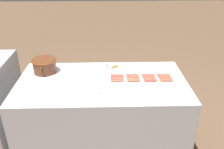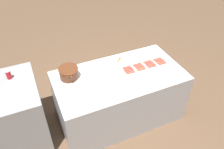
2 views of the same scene
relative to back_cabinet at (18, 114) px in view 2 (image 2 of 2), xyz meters
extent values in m
plane|color=brown|center=(-0.21, -1.53, -0.51)|extent=(20.00, 20.00, 0.00)
cube|color=#ADAFB5|center=(-0.21, -1.53, -0.07)|extent=(1.05, 1.97, 0.89)
cube|color=silver|center=(-0.21, -1.53, 0.38)|extent=(1.03, 1.93, 0.00)
cube|color=#939599|center=(0.00, 0.00, 0.00)|extent=(0.98, 0.70, 1.03)
cylinder|color=#B05239|center=(-0.24, -2.28, 0.40)|extent=(0.03, 0.13, 0.03)
sphere|color=#B05239|center=(-0.24, -2.34, 0.40)|extent=(0.03, 0.03, 0.03)
sphere|color=#B05239|center=(-0.24, -2.22, 0.40)|extent=(0.03, 0.03, 0.03)
cylinder|color=#B54738|center=(-0.24, -2.09, 0.40)|extent=(0.04, 0.13, 0.03)
sphere|color=#B54738|center=(-0.23, -2.15, 0.40)|extent=(0.03, 0.03, 0.03)
sphere|color=#B54738|center=(-0.24, -2.03, 0.40)|extent=(0.03, 0.03, 0.03)
cylinder|color=#B35338|center=(-0.23, -1.90, 0.40)|extent=(0.03, 0.13, 0.03)
sphere|color=#B35338|center=(-0.23, -1.96, 0.40)|extent=(0.03, 0.03, 0.03)
sphere|color=#B35338|center=(-0.24, -1.83, 0.40)|extent=(0.03, 0.03, 0.03)
cylinder|color=#B75341|center=(-0.24, -1.71, 0.40)|extent=(0.03, 0.13, 0.03)
sphere|color=#B75341|center=(-0.24, -1.77, 0.40)|extent=(0.03, 0.03, 0.03)
sphere|color=#B75341|center=(-0.23, -1.64, 0.40)|extent=(0.03, 0.03, 0.03)
cylinder|color=#B5533C|center=(-0.20, -2.28, 0.40)|extent=(0.03, 0.13, 0.03)
sphere|color=#B5533C|center=(-0.20, -2.34, 0.40)|extent=(0.03, 0.03, 0.03)
sphere|color=#B5533C|center=(-0.20, -2.21, 0.40)|extent=(0.03, 0.03, 0.03)
cylinder|color=#B05241|center=(-0.20, -2.09, 0.40)|extent=(0.03, 0.13, 0.03)
sphere|color=#B05241|center=(-0.20, -2.15, 0.40)|extent=(0.03, 0.03, 0.03)
sphere|color=#B05241|center=(-0.20, -2.03, 0.40)|extent=(0.03, 0.03, 0.03)
cylinder|color=#B0523B|center=(-0.20, -1.90, 0.40)|extent=(0.03, 0.13, 0.03)
sphere|color=#B0523B|center=(-0.20, -1.96, 0.40)|extent=(0.03, 0.03, 0.03)
sphere|color=#B0523B|center=(-0.20, -1.84, 0.40)|extent=(0.03, 0.03, 0.03)
cylinder|color=#AD4B3B|center=(-0.20, -1.71, 0.40)|extent=(0.03, 0.13, 0.03)
sphere|color=#AD4B3B|center=(-0.20, -1.77, 0.40)|extent=(0.03, 0.03, 0.03)
sphere|color=#AD4B3B|center=(-0.20, -1.65, 0.40)|extent=(0.03, 0.03, 0.03)
cylinder|color=#B6483B|center=(-0.17, -2.28, 0.40)|extent=(0.04, 0.13, 0.03)
sphere|color=#B6483B|center=(-0.17, -2.34, 0.40)|extent=(0.03, 0.03, 0.03)
sphere|color=#B6483B|center=(-0.16, -2.21, 0.40)|extent=(0.03, 0.03, 0.03)
cylinder|color=#AB4A3E|center=(-0.17, -2.09, 0.40)|extent=(0.03, 0.13, 0.03)
sphere|color=#AB4A3E|center=(-0.17, -2.15, 0.40)|extent=(0.03, 0.03, 0.03)
sphere|color=#AB4A3E|center=(-0.16, -2.02, 0.40)|extent=(0.03, 0.03, 0.03)
cylinder|color=#B35139|center=(-0.16, -1.90, 0.40)|extent=(0.04, 0.13, 0.03)
sphere|color=#B35139|center=(-0.17, -1.96, 0.40)|extent=(0.03, 0.03, 0.03)
sphere|color=#B35139|center=(-0.16, -1.84, 0.40)|extent=(0.03, 0.03, 0.03)
cylinder|color=#B8453A|center=(-0.16, -1.71, 0.40)|extent=(0.03, 0.13, 0.03)
sphere|color=#B8453A|center=(-0.16, -1.77, 0.40)|extent=(0.03, 0.03, 0.03)
sphere|color=#B8453A|center=(-0.17, -1.64, 0.40)|extent=(0.03, 0.03, 0.03)
cylinder|color=#B6533E|center=(-0.12, -2.27, 0.40)|extent=(0.04, 0.13, 0.03)
sphere|color=#B6533E|center=(-0.12, -2.34, 0.40)|extent=(0.03, 0.03, 0.03)
sphere|color=#B6533E|center=(-0.13, -2.21, 0.40)|extent=(0.03, 0.03, 0.03)
cylinder|color=#B84A3F|center=(-0.13, -2.09, 0.40)|extent=(0.03, 0.13, 0.03)
sphere|color=#B84A3F|center=(-0.12, -2.15, 0.40)|extent=(0.03, 0.03, 0.03)
sphere|color=#B84A3F|center=(-0.13, -2.03, 0.40)|extent=(0.03, 0.03, 0.03)
cylinder|color=#AB4D3E|center=(-0.12, -1.90, 0.40)|extent=(0.03, 0.13, 0.03)
sphere|color=#AB4D3E|center=(-0.12, -1.96, 0.40)|extent=(0.03, 0.03, 0.03)
sphere|color=#AB4D3E|center=(-0.12, -1.84, 0.40)|extent=(0.03, 0.03, 0.03)
cylinder|color=#B7483E|center=(-0.13, -1.72, 0.40)|extent=(0.03, 0.13, 0.03)
sphere|color=#B7483E|center=(-0.13, -1.78, 0.40)|extent=(0.03, 0.03, 0.03)
sphere|color=#B7483E|center=(-0.12, -1.65, 0.40)|extent=(0.03, 0.03, 0.03)
cylinder|color=#AC4F3B|center=(-0.09, -2.27, 0.40)|extent=(0.03, 0.13, 0.03)
sphere|color=#AC4F3B|center=(-0.09, -2.33, 0.40)|extent=(0.03, 0.03, 0.03)
sphere|color=#AC4F3B|center=(-0.09, -2.21, 0.40)|extent=(0.03, 0.03, 0.03)
cylinder|color=#AF5340|center=(-0.09, -2.08, 0.40)|extent=(0.03, 0.13, 0.03)
sphere|color=#AF5340|center=(-0.09, -2.15, 0.40)|extent=(0.03, 0.03, 0.03)
sphere|color=#AF5340|center=(-0.09, -2.02, 0.40)|extent=(0.03, 0.03, 0.03)
cylinder|color=#B7493C|center=(-0.09, -1.89, 0.40)|extent=(0.03, 0.13, 0.03)
sphere|color=#B7493C|center=(-0.09, -1.96, 0.40)|extent=(0.03, 0.03, 0.03)
sphere|color=#B7493C|center=(-0.09, -1.83, 0.40)|extent=(0.03, 0.03, 0.03)
cylinder|color=#B05039|center=(-0.09, -1.71, 0.40)|extent=(0.03, 0.13, 0.03)
sphere|color=#B05039|center=(-0.09, -1.77, 0.40)|extent=(0.03, 0.03, 0.03)
sphere|color=#B05039|center=(-0.09, -1.65, 0.40)|extent=(0.03, 0.03, 0.03)
cylinder|color=#562D19|center=(0.04, -0.83, 0.47)|extent=(0.28, 0.28, 0.18)
torus|color=brown|center=(0.04, -0.83, 0.54)|extent=(0.29, 0.29, 0.03)
torus|color=#562D19|center=(-0.09, -0.83, 0.49)|extent=(0.08, 0.02, 0.08)
torus|color=#562D19|center=(0.18, -0.83, 0.49)|extent=(0.08, 0.02, 0.08)
cylinder|color=#B7B7BC|center=(-0.59, -1.46, 0.39)|extent=(0.21, 0.08, 0.01)
ellipsoid|color=#B7B7BC|center=(-0.47, -1.50, 0.39)|extent=(0.07, 0.08, 0.02)
cone|color=orange|center=(0.12, -1.66, 0.40)|extent=(0.14, 0.15, 0.03)
sphere|color=#387F2D|center=(0.18, -1.60, 0.40)|extent=(0.02, 0.02, 0.02)
cylinder|color=red|center=(0.20, -0.04, 0.58)|extent=(0.07, 0.07, 0.12)
cylinder|color=silver|center=(0.20, -0.04, 0.64)|extent=(0.06, 0.06, 0.00)
camera|label=1|loc=(-2.66, -1.58, 1.73)|focal=38.74mm
camera|label=2|loc=(-2.54, -0.37, 2.51)|focal=35.88mm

